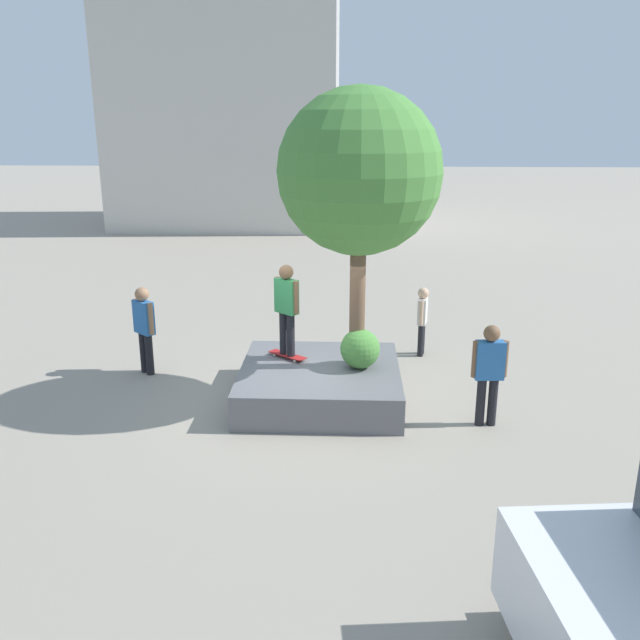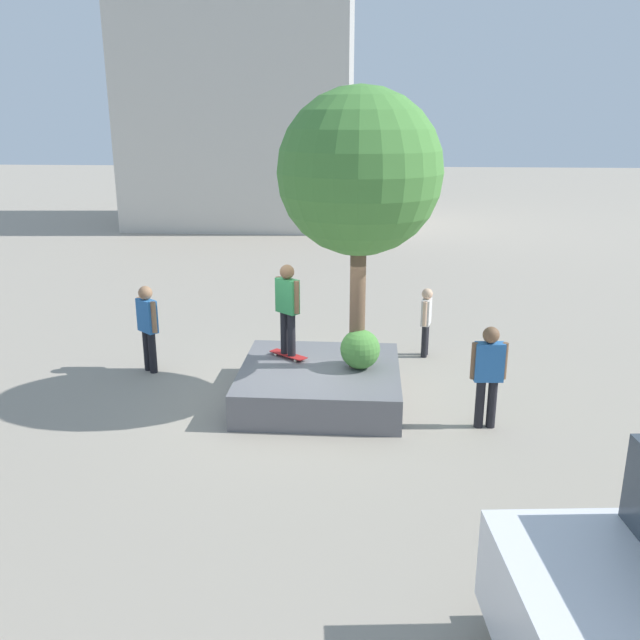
{
  "view_description": "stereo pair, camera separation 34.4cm",
  "coord_description": "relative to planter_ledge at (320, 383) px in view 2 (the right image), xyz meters",
  "views": [
    {
      "loc": [
        -0.76,
        11.25,
        5.0
      ],
      "look_at": [
        -0.26,
        -0.13,
        1.53
      ],
      "focal_mm": 37.61,
      "sensor_mm": 36.0,
      "label": 1
    },
    {
      "loc": [
        -1.1,
        11.23,
        5.0
      ],
      "look_at": [
        -0.26,
        -0.13,
        1.53
      ],
      "focal_mm": 37.61,
      "sensor_mm": 36.0,
      "label": 2
    }
  ],
  "objects": [
    {
      "name": "ground_plane",
      "position": [
        0.26,
        0.13,
        -0.31
      ],
      "size": [
        120.0,
        120.0,
        0.0
      ],
      "primitive_type": "plane",
      "color": "#9E9384"
    },
    {
      "name": "planter_ledge",
      "position": [
        0.0,
        0.0,
        0.0
      ],
      "size": [
        2.88,
        2.9,
        0.63
      ],
      "primitive_type": "cube",
      "color": "slate",
      "rests_on": "ground"
    },
    {
      "name": "plaza_tree",
      "position": [
        -0.66,
        -0.12,
        3.77
      ],
      "size": [
        2.81,
        2.81,
        4.88
      ],
      "color": "brown",
      "rests_on": "planter_ledge"
    },
    {
      "name": "boxwood_shrub",
      "position": [
        -0.72,
        -0.03,
        0.67
      ],
      "size": [
        0.72,
        0.72,
        0.72
      ],
      "primitive_type": "sphere",
      "color": "#4C8C3D",
      "rests_on": "planter_ledge"
    },
    {
      "name": "skateboard",
      "position": [
        0.63,
        -0.46,
        0.37
      ],
      "size": [
        0.77,
        0.64,
        0.07
      ],
      "color": "#A51E1E",
      "rests_on": "planter_ledge"
    },
    {
      "name": "skateboarder",
      "position": [
        0.63,
        -0.46,
        1.38
      ],
      "size": [
        0.48,
        0.45,
        1.72
      ],
      "color": "black",
      "rests_on": "skateboard"
    },
    {
      "name": "bystander_watching",
      "position": [
        -2.84,
        0.95,
        0.7
      ],
      "size": [
        0.6,
        0.27,
        1.76
      ],
      "color": "black",
      "rests_on": "ground"
    },
    {
      "name": "passerby_with_bag",
      "position": [
        -2.1,
        -2.5,
        0.56
      ],
      "size": [
        0.26,
        0.5,
        1.51
      ],
      "color": "black",
      "rests_on": "ground"
    },
    {
      "name": "pedestrian_crossing",
      "position": [
        3.55,
        -1.16,
        0.72
      ],
      "size": [
        0.5,
        0.47,
        1.79
      ],
      "color": "black",
      "rests_on": "ground"
    },
    {
      "name": "plaza_lowrise_south",
      "position": [
        5.19,
        -21.38,
        7.65
      ],
      "size": [
        10.17,
        7.48,
        15.92
      ],
      "primitive_type": "cube",
      "color": "beige",
      "rests_on": "ground"
    }
  ]
}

